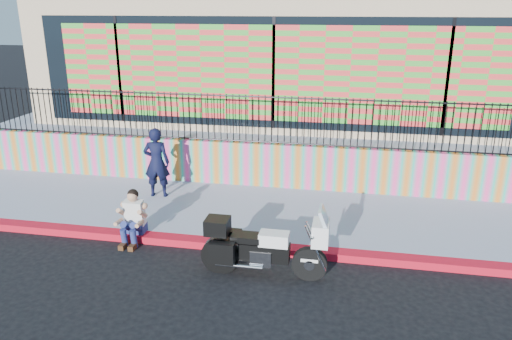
# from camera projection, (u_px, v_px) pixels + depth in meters

# --- Properties ---
(ground) EXTENTS (90.00, 90.00, 0.00)m
(ground) POSITION_uv_depth(u_px,v_px,m) (239.00, 249.00, 9.69)
(ground) COLOR black
(ground) RESTS_ON ground
(red_curb) EXTENTS (16.00, 0.30, 0.15)m
(red_curb) POSITION_uv_depth(u_px,v_px,m) (239.00, 246.00, 9.67)
(red_curb) COLOR red
(red_curb) RESTS_ON ground
(sidewalk) EXTENTS (16.00, 3.00, 0.15)m
(sidewalk) POSITION_uv_depth(u_px,v_px,m) (255.00, 213.00, 11.21)
(sidewalk) COLOR #959DB3
(sidewalk) RESTS_ON ground
(mural_wall) EXTENTS (16.00, 0.20, 1.10)m
(mural_wall) POSITION_uv_depth(u_px,v_px,m) (267.00, 165.00, 12.50)
(mural_wall) COLOR #F8418D
(mural_wall) RESTS_ON sidewalk
(metal_fence) EXTENTS (15.80, 0.04, 1.20)m
(metal_fence) POSITION_uv_depth(u_px,v_px,m) (267.00, 120.00, 12.14)
(metal_fence) COLOR black
(metal_fence) RESTS_ON mural_wall
(elevated_platform) EXTENTS (16.00, 10.00, 1.25)m
(elevated_platform) POSITION_uv_depth(u_px,v_px,m) (292.00, 123.00, 17.27)
(elevated_platform) COLOR #959DB3
(elevated_platform) RESTS_ON ground
(storefront_building) EXTENTS (14.00, 8.06, 4.00)m
(storefront_building) POSITION_uv_depth(u_px,v_px,m) (293.00, 46.00, 16.24)
(storefront_building) COLOR tan
(storefront_building) RESTS_ON elevated_platform
(police_motorcycle) EXTENTS (2.18, 0.72, 1.36)m
(police_motorcycle) POSITION_uv_depth(u_px,v_px,m) (262.00, 246.00, 8.60)
(police_motorcycle) COLOR black
(police_motorcycle) RESTS_ON ground
(police_officer) EXTENTS (0.66, 0.48, 1.67)m
(police_officer) POSITION_uv_depth(u_px,v_px,m) (157.00, 162.00, 11.75)
(police_officer) COLOR black
(police_officer) RESTS_ON sidewalk
(seated_man) EXTENTS (0.54, 0.71, 1.06)m
(seated_man) POSITION_uv_depth(u_px,v_px,m) (132.00, 222.00, 9.82)
(seated_man) COLOR navy
(seated_man) RESTS_ON ground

